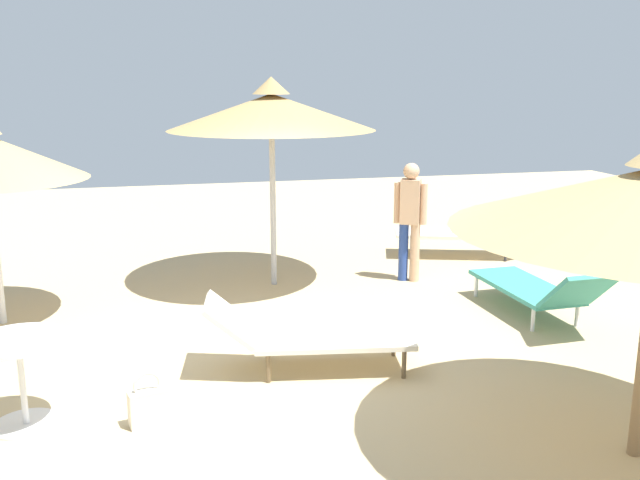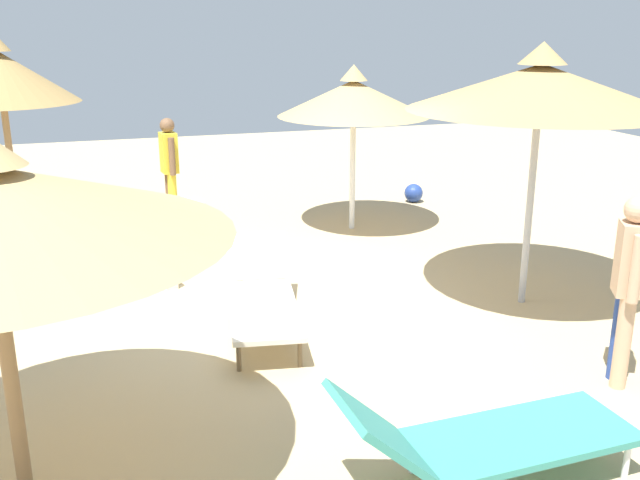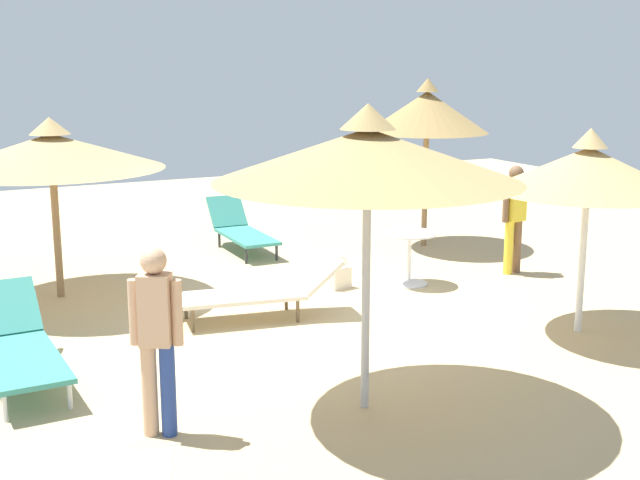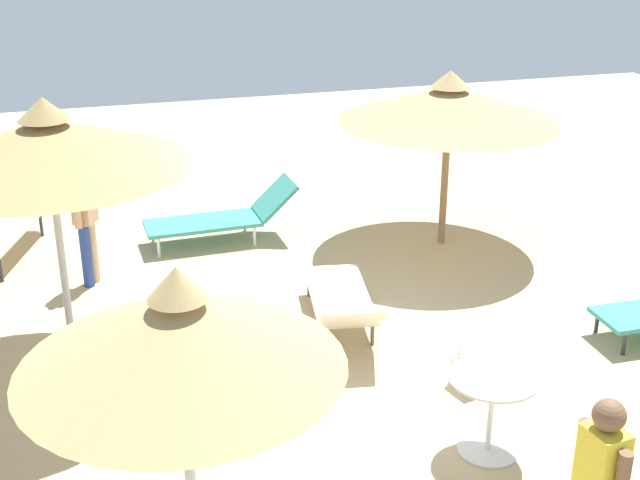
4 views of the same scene
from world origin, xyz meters
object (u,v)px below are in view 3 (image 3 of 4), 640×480
(parasol_umbrella_center, at_px, (427,112))
(lounge_chair_far_right, at_px, (18,344))
(side_table_round, at_px, (409,249))
(parasol_umbrella_far_left, at_px, (51,151))
(lounge_chair_back, at_px, (241,229))
(handbag, at_px, (340,277))
(lounge_chair_edge, at_px, (262,290))
(person_standing_far_left, at_px, (514,213))
(parasol_umbrella_near_left, at_px, (368,155))
(person_standing_front, at_px, (156,331))
(parasol_umbrella_front, at_px, (589,169))

(parasol_umbrella_center, bearing_deg, lounge_chair_far_right, -64.38)
(side_table_round, bearing_deg, parasol_umbrella_far_left, -108.95)
(lounge_chair_back, xyz_separation_m, handbag, (2.77, 0.37, -0.18))
(lounge_chair_back, height_order, side_table_round, lounge_chair_back)
(lounge_chair_edge, xyz_separation_m, person_standing_far_left, (-0.40, 4.11, 0.54))
(handbag, bearing_deg, parasol_umbrella_near_left, -24.57)
(person_standing_front, xyz_separation_m, side_table_round, (-3.13, 4.44, -0.40))
(parasol_umbrella_front, height_order, lounge_chair_back, parasol_umbrella_front)
(lounge_chair_back, bearing_deg, side_table_round, 24.03)
(lounge_chair_far_right, distance_m, person_standing_far_left, 7.14)
(parasol_umbrella_front, bearing_deg, side_table_round, -166.03)
(handbag, bearing_deg, parasol_umbrella_front, 29.57)
(parasol_umbrella_far_left, height_order, parasol_umbrella_near_left, parasol_umbrella_near_left)
(parasol_umbrella_front, distance_m, lounge_chair_back, 6.14)
(person_standing_far_left, distance_m, side_table_round, 1.74)
(parasol_umbrella_center, distance_m, person_standing_front, 7.98)
(lounge_chair_edge, bearing_deg, side_table_round, 102.60)
(lounge_chair_back, xyz_separation_m, person_standing_front, (6.12, -3.10, 0.56))
(lounge_chair_far_right, relative_size, handbag, 4.57)
(parasol_umbrella_center, bearing_deg, person_standing_far_left, 3.75)
(parasol_umbrella_near_left, xyz_separation_m, lounge_chair_far_right, (-2.08, -2.72, -1.93))
(parasol_umbrella_center, bearing_deg, lounge_chair_back, -109.17)
(parasol_umbrella_front, relative_size, handbag, 5.16)
(lounge_chair_back, xyz_separation_m, side_table_round, (2.99, 1.33, 0.16))
(lounge_chair_far_right, relative_size, person_standing_far_left, 1.31)
(parasol_umbrella_center, height_order, lounge_chair_back, parasol_umbrella_center)
(parasol_umbrella_far_left, bearing_deg, person_standing_far_left, 74.80)
(lounge_chair_back, bearing_deg, parasol_umbrella_far_left, -64.94)
(parasol_umbrella_near_left, bearing_deg, lounge_chair_back, 168.67)
(parasol_umbrella_front, relative_size, person_standing_far_left, 1.48)
(lounge_chair_back, xyz_separation_m, person_standing_far_left, (3.13, 3.02, 0.54))
(parasol_umbrella_near_left, relative_size, handbag, 6.02)
(parasol_umbrella_near_left, xyz_separation_m, parasol_umbrella_center, (-5.38, 4.16, -0.08))
(lounge_chair_far_right, height_order, handbag, lounge_chair_far_right)
(lounge_chair_edge, relative_size, side_table_round, 2.70)
(parasol_umbrella_far_left, distance_m, handbag, 4.13)
(parasol_umbrella_near_left, bearing_deg, person_standing_far_left, 127.08)
(person_standing_front, distance_m, side_table_round, 5.44)
(parasol_umbrella_far_left, distance_m, side_table_round, 4.92)
(lounge_chair_edge, distance_m, handbag, 1.67)
(parasol_umbrella_center, bearing_deg, parasol_umbrella_far_left, -85.64)
(lounge_chair_back, bearing_deg, lounge_chair_edge, -17.20)
(parasol_umbrella_front, relative_size, lounge_chair_edge, 1.15)
(parasol_umbrella_center, relative_size, lounge_chair_back, 1.45)
(parasol_umbrella_near_left, bearing_deg, person_standing_front, -98.08)
(parasol_umbrella_near_left, distance_m, person_standing_far_left, 5.57)
(parasol_umbrella_front, xyz_separation_m, person_standing_far_left, (-2.48, 1.04, -1.00))
(parasol_umbrella_far_left, relative_size, lounge_chair_back, 1.50)
(person_standing_far_left, height_order, handbag, person_standing_far_left)
(parasol_umbrella_center, bearing_deg, parasol_umbrella_near_left, -37.73)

